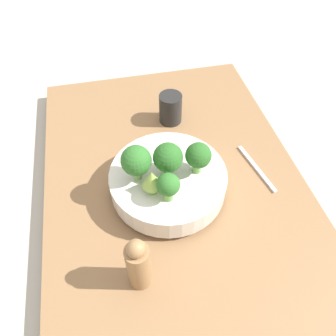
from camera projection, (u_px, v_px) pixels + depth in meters
The scene contains 11 objects.
ground_plane at pixel (179, 208), 0.85m from camera, with size 6.00×6.00×0.00m, color #ADA89E.
table at pixel (179, 202), 0.83m from camera, with size 1.07×0.66×0.05m.
bowl at pixel (168, 181), 0.79m from camera, with size 0.28×0.28×0.07m.
broccoli_floret_back at pixel (136, 161), 0.71m from camera, with size 0.07×0.07×0.09m.
broccoli_floret_center at pixel (168, 158), 0.72m from camera, with size 0.07×0.07×0.09m.
romanesco_piece_far at pixel (152, 180), 0.70m from camera, with size 0.04×0.04×0.07m.
broccoli_floret_left at pixel (168, 186), 0.69m from camera, with size 0.05×0.05×0.07m.
broccoli_floret_front at pixel (198, 156), 0.73m from camera, with size 0.06×0.06×0.08m.
cup at pixel (170, 108), 0.96m from camera, with size 0.07×0.07×0.09m.
pepper_mill at pixel (138, 264), 0.62m from camera, with size 0.05×0.05×0.16m.
fork at pixel (257, 168), 0.86m from camera, with size 0.17×0.04×0.01m.
Camera 1 is at (-0.45, 0.13, 0.71)m, focal length 35.00 mm.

